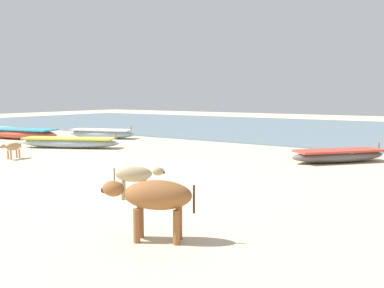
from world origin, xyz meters
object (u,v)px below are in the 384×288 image
Objects in this scene: fishing_boat_3 at (101,133)px; calf_near_dun at (136,175)px; fishing_boat_1 at (69,142)px; calf_far_tan at (13,147)px; fishing_boat_4 at (338,155)px; cow_adult_brown at (154,197)px; fishing_boat_5 at (19,133)px.

fishing_boat_3 is 13.07m from calf_near_dun.
calf_near_dun is (8.19, -4.91, 0.27)m from fishing_boat_1.
fishing_boat_3 is at bearing -168.24° from calf_far_tan.
calf_near_dun is at bearing -156.06° from fishing_boat_4.
cow_adult_brown is (-0.33, -9.22, 0.45)m from fishing_boat_4.
calf_near_dun is (9.97, -8.45, 0.25)m from fishing_boat_3.
fishing_boat_5 is at bearing -161.02° from fishing_boat_3.
calf_near_dun is at bearing -68.34° from cow_adult_brown.
fishing_boat_3 is at bearing -153.64° from fishing_boat_5.
calf_near_dun is 1.13× the size of calf_far_tan.
fishing_boat_5 is at bearing 142.92° from fishing_boat_1.
fishing_boat_5 is at bearing -53.05° from cow_adult_brown.
fishing_boat_5 reaches higher than fishing_boat_3.
fishing_boat_1 is 12.16m from cow_adult_brown.
cow_adult_brown is 1.56× the size of calf_far_tan.
fishing_boat_3 reaches higher than calf_far_tan.
fishing_boat_5 reaches higher than calf_near_dun.
fishing_boat_1 reaches higher than fishing_boat_4.
calf_far_tan is (-9.32, 3.55, -0.26)m from cow_adult_brown.
calf_far_tan is at bearing -88.32° from fishing_boat_3.
fishing_boat_3 is 15.72m from cow_adult_brown.
calf_far_tan is (-9.65, -5.67, 0.18)m from fishing_boat_4.
cow_adult_brown is 2.65m from calf_near_dun.
cow_adult_brown reaches higher than calf_near_dun.
fishing_boat_3 is at bearing 126.47° from fishing_boat_4.
fishing_boat_1 is 3.24m from calf_far_tan.
fishing_boat_1 is at bearing 144.74° from fishing_boat_4.
fishing_boat_3 reaches higher than fishing_boat_4.
calf_near_dun reaches higher than fishing_boat_3.
calf_far_tan is at bearing 133.02° from fishing_boat_5.
cow_adult_brown reaches higher than fishing_boat_5.
calf_near_dun is at bearing -60.03° from fishing_boat_3.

